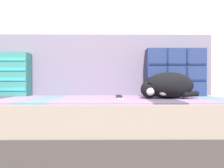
# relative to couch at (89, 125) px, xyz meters

# --- Properties ---
(ground_plane) EXTENTS (14.00, 14.00, 0.00)m
(ground_plane) POSITION_rel_couch_xyz_m (0.00, -0.13, -0.19)
(ground_plane) COLOR #7A6651
(wall_behind) EXTENTS (6.00, 0.06, 2.50)m
(wall_behind) POSITION_rel_couch_xyz_m (0.00, 0.45, 1.06)
(wall_behind) COLOR silver
(wall_behind) RESTS_ON ground_plane
(couch) EXTENTS (2.08, 0.84, 0.39)m
(couch) POSITION_rel_couch_xyz_m (0.00, 0.00, 0.00)
(couch) COLOR #3D3838
(couch) RESTS_ON ground_plane
(sofa_backrest) EXTENTS (2.04, 0.14, 0.52)m
(sofa_backrest) POSITION_rel_couch_xyz_m (0.00, 0.35, 0.46)
(sofa_backrest) COLOR slate
(sofa_backrest) RESTS_ON couch
(throw_pillow_quilted) EXTENTS (0.47, 0.14, 0.38)m
(throw_pillow_quilted) POSITION_rel_couch_xyz_m (0.69, 0.20, 0.39)
(throw_pillow_quilted) COLOR navy
(throw_pillow_quilted) RESTS_ON couch
(throw_pillow_striped) EXTENTS (0.40, 0.14, 0.35)m
(throw_pillow_striped) POSITION_rel_couch_xyz_m (-0.70, 0.20, 0.37)
(throw_pillow_striped) COLOR #337A70
(throw_pillow_striped) RESTS_ON couch
(sleeping_cat) EXTENTS (0.41, 0.24, 0.18)m
(sleeping_cat) POSITION_rel_couch_xyz_m (0.55, -0.06, 0.29)
(sleeping_cat) COLOR black
(sleeping_cat) RESTS_ON couch
(game_remote_near) EXTENTS (0.05, 0.19, 0.02)m
(game_remote_near) POSITION_rel_couch_xyz_m (0.22, -0.02, 0.21)
(game_remote_near) COLOR black
(game_remote_near) RESTS_ON couch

